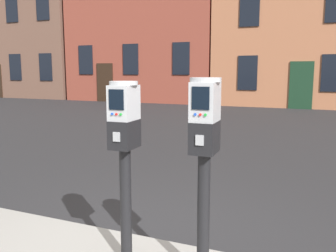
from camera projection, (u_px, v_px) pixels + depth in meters
parking_meter_near_kerb at (125, 140)px, 2.77m from camera, size 0.22×0.26×1.45m
parking_meter_twin_adjacent at (205, 144)px, 2.52m from camera, size 0.22×0.26×1.48m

